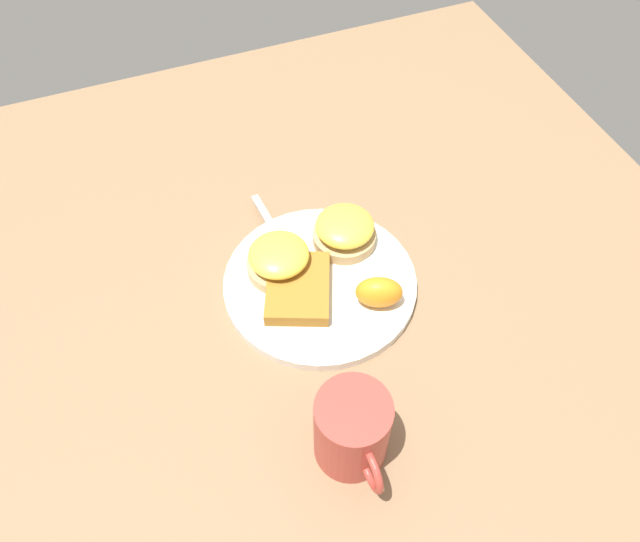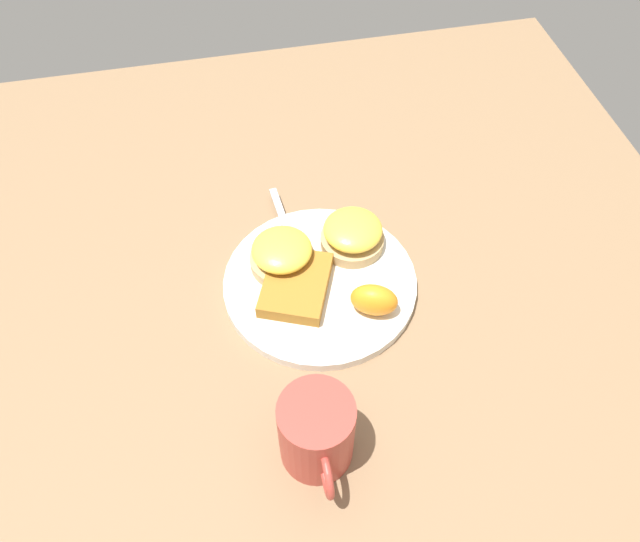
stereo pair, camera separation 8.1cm
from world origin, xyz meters
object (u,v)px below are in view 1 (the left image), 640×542
(sandwich_benedict_left, at_px, (345,231))
(orange_wedge, at_px, (379,292))
(fork, at_px, (289,255))
(cup, at_px, (352,430))
(sandwich_benedict_right, at_px, (279,259))
(hashbrown_patty, at_px, (298,288))

(sandwich_benedict_left, relative_size, orange_wedge, 1.45)
(fork, bearing_deg, cup, -5.50)
(fork, bearing_deg, sandwich_benedict_right, -49.82)
(orange_wedge, bearing_deg, sandwich_benedict_right, -133.84)
(hashbrown_patty, bearing_deg, fork, 171.05)
(sandwich_benedict_left, bearing_deg, cup, -21.33)
(hashbrown_patty, height_order, orange_wedge, orange_wedge)
(sandwich_benedict_left, relative_size, hashbrown_patty, 0.82)
(sandwich_benedict_right, xyz_separation_m, cup, (0.26, -0.01, 0.02))
(sandwich_benedict_right, relative_size, cup, 0.76)
(sandwich_benedict_left, height_order, sandwich_benedict_right, same)
(sandwich_benedict_right, distance_m, cup, 0.26)
(hashbrown_patty, bearing_deg, cup, -4.51)
(fork, distance_m, cup, 0.28)
(sandwich_benedict_left, distance_m, hashbrown_patty, 0.11)
(sandwich_benedict_left, bearing_deg, sandwich_benedict_right, -81.75)
(sandwich_benedict_left, distance_m, fork, 0.08)
(cup, bearing_deg, sandwich_benedict_right, 178.43)
(sandwich_benedict_right, distance_m, fork, 0.03)
(cup, bearing_deg, fork, 174.50)
(sandwich_benedict_left, relative_size, cup, 0.76)
(fork, xyz_separation_m, cup, (0.27, -0.03, 0.04))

